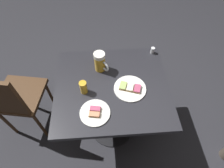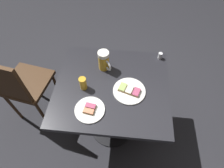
# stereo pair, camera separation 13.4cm
# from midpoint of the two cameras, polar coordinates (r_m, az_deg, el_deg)

# --- Properties ---
(ground_plane) EXTENTS (6.00, 6.00, 0.00)m
(ground_plane) POSITION_cam_midpoint_polar(r_m,az_deg,el_deg) (1.99, -1.97, -12.87)
(ground_plane) COLOR #28282D
(cafe_table) EXTENTS (0.83, 0.75, 0.72)m
(cafe_table) POSITION_cam_midpoint_polar(r_m,az_deg,el_deg) (1.48, -2.60, -3.98)
(cafe_table) COLOR black
(cafe_table) RESTS_ON ground_plane
(plate_near) EXTENTS (0.23, 0.23, 0.03)m
(plate_near) POSITION_cam_midpoint_polar(r_m,az_deg,el_deg) (1.34, 2.67, -1.47)
(plate_near) COLOR white
(plate_near) RESTS_ON cafe_table
(plate_far) EXTENTS (0.20, 0.20, 0.03)m
(plate_far) POSITION_cam_midpoint_polar(r_m,az_deg,el_deg) (1.25, -8.34, -8.85)
(plate_far) COLOR white
(plate_far) RESTS_ON cafe_table
(beer_mug) EXTENTS (0.11, 0.12, 0.16)m
(beer_mug) POSITION_cam_midpoint_polar(r_m,az_deg,el_deg) (1.41, -6.39, 6.54)
(beer_mug) COLOR gold
(beer_mug) RESTS_ON cafe_table
(beer_glass_small) EXTENTS (0.05, 0.05, 0.10)m
(beer_glass_small) POSITION_cam_midpoint_polar(r_m,az_deg,el_deg) (1.31, -11.63, -1.22)
(beer_glass_small) COLOR gold
(beer_glass_small) RESTS_ON cafe_table
(salt_shaker) EXTENTS (0.03, 0.03, 0.05)m
(salt_shaker) POSITION_cam_midpoint_polar(r_m,az_deg,el_deg) (1.58, 9.92, 9.94)
(salt_shaker) COLOR silver
(salt_shaker) RESTS_ON cafe_table
(cafe_chair) EXTENTS (0.44, 0.44, 0.89)m
(cafe_chair) POSITION_cam_midpoint_polar(r_m,az_deg,el_deg) (1.76, -29.64, -3.96)
(cafe_chair) COLOR #472D19
(cafe_chair) RESTS_ON ground_plane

